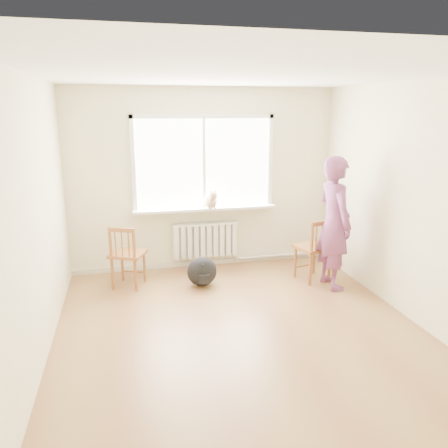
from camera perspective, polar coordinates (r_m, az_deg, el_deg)
floor at (r=4.93m, az=2.36°, el=-14.03°), size 4.50×4.50×0.00m
ceiling at (r=4.34m, az=2.76°, el=19.08°), size 4.50×4.50×0.00m
back_wall at (r=6.60m, az=-2.67°, el=5.78°), size 4.00×0.01×2.70m
window at (r=6.53m, az=-2.66°, el=8.45°), size 2.12×0.05×1.42m
windowsill at (r=6.57m, az=-2.46°, el=2.01°), size 2.15×0.22×0.04m
radiator at (r=6.71m, az=-2.44°, el=-2.04°), size 1.00×0.12×0.55m
heating_pipe at (r=7.17m, az=7.44°, el=-4.07°), size 1.40×0.04×0.04m
baseboard at (r=6.91m, az=-2.52°, el=-5.04°), size 4.00×0.03×0.08m
chair_left at (r=6.08m, az=-12.62°, el=-4.16°), size 0.56×0.55×0.88m
chair_right at (r=6.29m, az=11.84°, el=-3.31°), size 0.54×0.53×0.91m
person at (r=6.03m, az=14.20°, el=0.11°), size 0.46×0.68×1.80m
cat at (r=6.47m, az=-1.74°, el=3.10°), size 0.22×0.45×0.30m
backpack at (r=6.07m, az=-2.90°, el=-6.22°), size 0.50×0.45×0.41m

